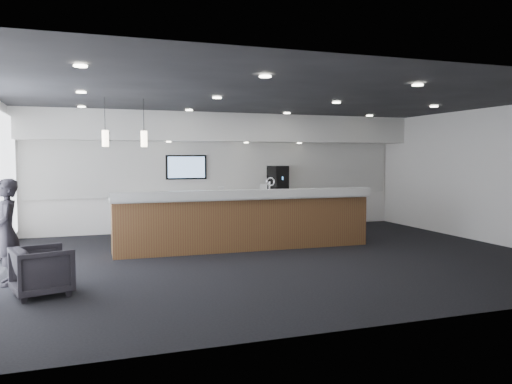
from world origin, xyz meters
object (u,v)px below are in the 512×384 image
object	(u,v)px
coffee_machine	(278,179)
lounge_guest	(6,232)
armchair	(42,271)
service_counter	(244,221)

from	to	relation	value
coffee_machine	lounge_guest	size ratio (longest dim) A/B	0.46
coffee_machine	lounge_guest	bearing A→B (deg)	-156.66
lounge_guest	coffee_machine	bearing A→B (deg)	115.05
coffee_machine	armchair	bearing A→B (deg)	-149.37
service_counter	lounge_guest	size ratio (longest dim) A/B	3.41
armchair	lounge_guest	distance (m)	1.05
service_counter	coffee_machine	size ratio (longest dim) A/B	7.45
service_counter	lounge_guest	distance (m)	4.56
service_counter	armchair	size ratio (longest dim) A/B	7.25
service_counter	armchair	xyz separation A→B (m)	(-3.71, -2.43, -0.23)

